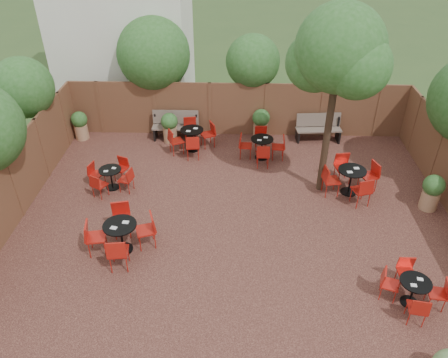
{
  "coord_description": "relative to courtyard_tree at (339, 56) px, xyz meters",
  "views": [
    {
      "loc": [
        -0.05,
        -9.42,
        7.68
      ],
      "look_at": [
        -0.36,
        0.5,
        1.0
      ],
      "focal_mm": 34.96,
      "sensor_mm": 36.0,
      "label": 1
    }
  ],
  "objects": [
    {
      "name": "ground",
      "position": [
        -2.51,
        -1.52,
        -4.13
      ],
      "size": [
        80.0,
        80.0,
        0.0
      ],
      "primitive_type": "plane",
      "color": "#354F23",
      "rests_on": "ground"
    },
    {
      "name": "courtyard_paving",
      "position": [
        -2.51,
        -1.52,
        -4.12
      ],
      "size": [
        12.0,
        10.0,
        0.02
      ],
      "primitive_type": "cube",
      "color": "black",
      "rests_on": "ground"
    },
    {
      "name": "fence_back",
      "position": [
        -2.51,
        3.48,
        -3.13
      ],
      "size": [
        12.0,
        0.08,
        2.0
      ],
      "primitive_type": "cube",
      "color": "#563120",
      "rests_on": "ground"
    },
    {
      "name": "fence_left",
      "position": [
        -8.51,
        -1.52,
        -3.13
      ],
      "size": [
        0.08,
        10.0,
        2.0
      ],
      "primitive_type": "cube",
      "color": "#563120",
      "rests_on": "ground"
    },
    {
      "name": "neighbour_building",
      "position": [
        -7.01,
        6.48,
        -0.13
      ],
      "size": [
        5.0,
        4.0,
        8.0
      ],
      "primitive_type": "cube",
      "color": "silver",
      "rests_on": "ground"
    },
    {
      "name": "overhang_foliage",
      "position": [
        -3.68,
        1.16,
        -1.41
      ],
      "size": [
        15.81,
        10.78,
        2.58
      ],
      "color": "#25551B",
      "rests_on": "ground"
    },
    {
      "name": "courtyard_tree",
      "position": [
        0.0,
        0.0,
        0.0
      ],
      "size": [
        2.54,
        2.44,
        5.44
      ],
      "rotation": [
        0.0,
        0.0,
        0.33
      ],
      "color": "black",
      "rests_on": "courtyard_paving"
    },
    {
      "name": "park_bench_left",
      "position": [
        -4.74,
        3.11,
        -3.59
      ],
      "size": [
        1.65,
        0.53,
        1.02
      ],
      "rotation": [
        0.0,
        0.0,
        0.0
      ],
      "color": "brown",
      "rests_on": "courtyard_paving"
    },
    {
      "name": "park_bench_right",
      "position": [
        0.38,
        3.11,
        -3.6
      ],
      "size": [
        1.63,
        0.65,
        0.98
      ],
      "rotation": [
        0.0,
        0.0,
        0.09
      ],
      "color": "brown",
      "rests_on": "courtyard_paving"
    },
    {
      "name": "bistro_tables",
      "position": [
        -2.6,
        -0.46,
        -3.67
      ],
      "size": [
        9.02,
        8.12,
        0.94
      ],
      "color": "black",
      "rests_on": "courtyard_paving"
    },
    {
      "name": "planters",
      "position": [
        -2.78,
        2.04,
        -3.52
      ],
      "size": [
        11.69,
        4.63,
        1.14
      ],
      "color": "#9F724F",
      "rests_on": "courtyard_paving"
    }
  ]
}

